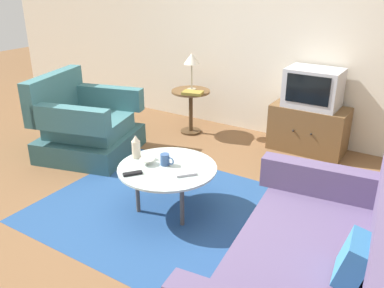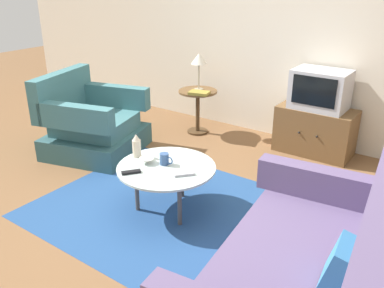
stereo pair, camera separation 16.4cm
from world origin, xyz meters
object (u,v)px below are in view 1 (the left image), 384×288
Objects in this scene: armchair at (85,127)px; mug at (165,160)px; tv_stand at (308,129)px; coffee_table at (167,170)px; tv_remote_dark at (133,173)px; book at (193,93)px; tv_remote_silver at (186,174)px; vase at (136,147)px; side_table at (191,102)px; television at (313,88)px; couch at (312,274)px; table_lamp at (192,60)px; bowl at (147,162)px.

armchair is 1.54m from mug.
coffee_table is at bearing -107.00° from tv_stand.
book is (-0.58, 1.81, 0.14)m from tv_remote_dark.
coffee_table is 0.23m from tv_remote_silver.
tv_remote_dark is (0.18, -0.27, -0.09)m from vase.
armchair is 2.11× the size of side_table.
tv_remote_silver is at bearing -15.19° from mug.
armchair is at bearing -140.26° from book.
armchair is at bearing 161.53° from coffee_table.
coffee_table is 1.72m from book.
armchair is 9.02× the size of mug.
tv_stand is at bearing -90.00° from television.
couch is 2.05× the size of tv_stand.
vase is 0.34m from tv_remote_dark.
table_lamp reaches higher than coffee_table.
bowl is at bearing -68.72° from side_table.
coffee_table is 0.36m from vase.
tv_remote_dark is (0.69, -1.95, -0.50)m from table_lamp.
mug is (-0.62, -1.90, -0.27)m from television.
armchair is at bearing -145.60° from tv_stand.
television reaches higher than tv_remote_dark.
couch is at bearing 118.13° from tv_remote_dark.
tv_remote_silver is at bearing -100.56° from television.
side_table is at bearing 116.75° from coffee_table.
armchair is at bearing 157.04° from vase.
coffee_table is 1.96m from table_lamp.
vase is (-0.33, 0.01, 0.13)m from coffee_table.
tv_stand reaches higher than tv_remote_dark.
coffee_table is at bearing 63.60° from couch.
vase reaches higher than tv_remote_silver.
tv_stand is at bearing 73.00° from coffee_table.
television is 2.03m from tv_remote_silver.
television is at bearing -161.82° from tv_remote_dark.
television reaches higher than side_table.
side_table is at bearing -123.49° from tv_remote_dark.
table_lamp is at bearing -107.41° from tv_remote_silver.
side_table reaches higher than tv_stand.
book reaches higher than tv_remote_dark.
armchair is 2.51m from tv_stand.
tv_stand is 5.56× the size of tv_remote_dark.
television reaches higher than coffee_table.
couch is at bearing -71.75° from television.
mug is at bearing -108.07° from television.
bowl is at bearing -153.40° from mug.
vase is at bearing -176.95° from mug.
book is at bearing 128.76° from armchair.
couch is 1.63m from bowl.
book is at bearing 115.44° from coffee_table.
vase is 0.19m from bowl.
armchair is at bearing 157.55° from bowl.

